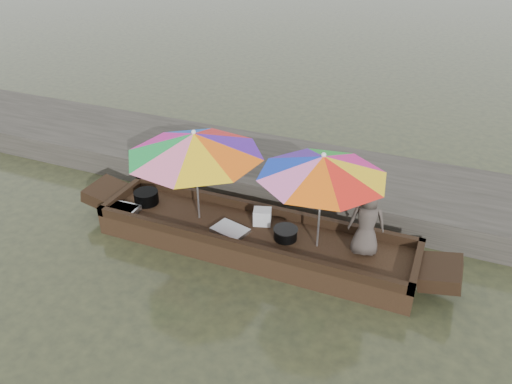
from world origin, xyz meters
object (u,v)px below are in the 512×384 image
at_px(supply_bag, 262,217).
at_px(vendor, 367,222).
at_px(tray_crayfish, 122,210).
at_px(umbrella_bow, 197,176).
at_px(umbrella_stern, 320,202).
at_px(boat_hull, 254,240).
at_px(tray_scallop, 230,230).
at_px(charcoal_grill, 285,234).
at_px(cooking_pot, 146,197).

xyz_separation_m(supply_bag, vendor, (1.66, -0.12, 0.41)).
relative_size(tray_crayfish, umbrella_bow, 0.25).
bearing_deg(vendor, umbrella_stern, -2.11).
distance_m(boat_hull, tray_scallop, 0.42).
distance_m(tray_crayfish, charcoal_grill, 2.80).
xyz_separation_m(cooking_pot, umbrella_bow, (1.06, -0.06, 0.67)).
bearing_deg(umbrella_stern, umbrella_bow, 180.00).
height_order(tray_scallop, supply_bag, supply_bag).
distance_m(tray_scallop, umbrella_stern, 1.56).
relative_size(cooking_pot, vendor, 0.38).
bearing_deg(boat_hull, charcoal_grill, -1.18).
relative_size(supply_bag, umbrella_stern, 0.15).
bearing_deg(supply_bag, umbrella_stern, -13.65).
height_order(cooking_pot, vendor, vendor).
bearing_deg(tray_crayfish, cooking_pot, 62.69).
xyz_separation_m(boat_hull, umbrella_bow, (-0.97, 0.00, 0.95)).
bearing_deg(umbrella_bow, cooking_pot, 176.49).
bearing_deg(vendor, cooking_pot, -11.22).
height_order(charcoal_grill, umbrella_stern, umbrella_stern).
bearing_deg(tray_crayfish, vendor, 6.75).
bearing_deg(supply_bag, tray_scallop, -132.32).
relative_size(tray_crayfish, umbrella_stern, 0.29).
xyz_separation_m(cooking_pot, supply_bag, (2.08, 0.18, 0.02)).
xyz_separation_m(tray_scallop, charcoal_grill, (0.86, 0.16, 0.05)).
height_order(cooking_pot, umbrella_bow, umbrella_bow).
relative_size(boat_hull, vendor, 4.73).
bearing_deg(cooking_pot, tray_scallop, -7.92).
bearing_deg(boat_hull, umbrella_bow, 180.00).
height_order(cooking_pot, umbrella_stern, umbrella_stern).
height_order(cooking_pot, charcoal_grill, cooking_pot).
xyz_separation_m(tray_scallop, vendor, (2.04, 0.29, 0.51)).
distance_m(charcoal_grill, umbrella_stern, 0.85).
distance_m(cooking_pot, supply_bag, 2.08).
height_order(cooking_pot, tray_crayfish, cooking_pot).
bearing_deg(charcoal_grill, umbrella_stern, 1.26).
distance_m(supply_bag, umbrella_stern, 1.20).
xyz_separation_m(vendor, umbrella_stern, (-0.67, -0.12, 0.24)).
bearing_deg(boat_hull, tray_scallop, -152.11).
bearing_deg(supply_bag, vendor, -4.21).
bearing_deg(umbrella_stern, tray_scallop, -172.81).
relative_size(boat_hull, umbrella_bow, 2.37).
bearing_deg(charcoal_grill, supply_bag, 152.69).
distance_m(cooking_pot, vendor, 3.76).
relative_size(boat_hull, tray_crayfish, 9.40).
bearing_deg(tray_crayfish, charcoal_grill, 6.97).
xyz_separation_m(charcoal_grill, umbrella_bow, (-1.50, 0.01, 0.69)).
bearing_deg(tray_scallop, boat_hull, 27.89).
bearing_deg(cooking_pot, vendor, 0.81).
bearing_deg(umbrella_bow, vendor, 2.52).
bearing_deg(tray_scallop, supply_bag, 47.68).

